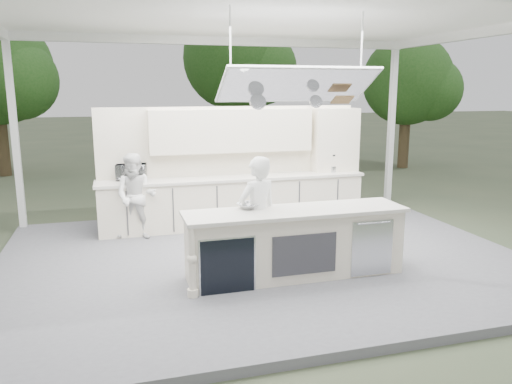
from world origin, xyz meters
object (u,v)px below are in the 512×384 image
object	(u,v)px
head_chef	(258,216)
sous_chef	(136,197)
back_counter	(234,201)
demo_island	(294,243)

from	to	relation	value
head_chef	sous_chef	xyz separation A→B (m)	(-1.56, 2.19, -0.09)
head_chef	sous_chef	world-z (taller)	head_chef
back_counter	sous_chef	size ratio (longest dim) A/B	3.38
sous_chef	back_counter	bearing A→B (deg)	29.77
head_chef	sous_chef	size ratio (longest dim) A/B	1.12
back_counter	demo_island	bearing A→B (deg)	-86.37
head_chef	back_counter	bearing A→B (deg)	-116.05
demo_island	back_counter	distance (m)	2.82
head_chef	demo_island	bearing A→B (deg)	133.40
demo_island	head_chef	bearing A→B (deg)	153.20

